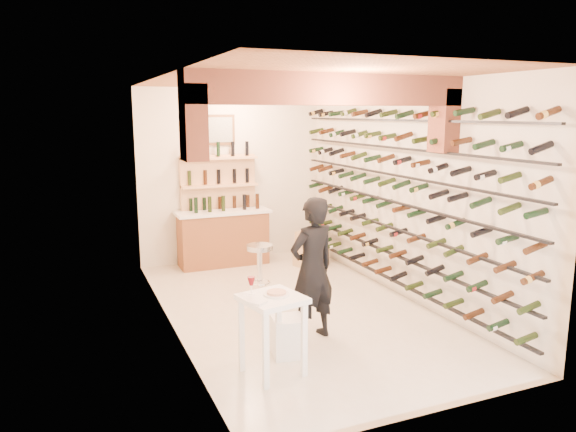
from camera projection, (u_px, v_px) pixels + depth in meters
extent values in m
plane|color=beige|center=(296.00, 309.00, 7.76)|extent=(6.00, 6.00, 0.00)
cube|color=beige|center=(232.00, 176.00, 10.18)|extent=(3.50, 0.02, 3.20)
cube|color=beige|center=(434.00, 247.00, 4.74)|extent=(3.50, 0.02, 3.20)
cube|color=beige|center=(168.00, 207.00, 6.80)|extent=(0.02, 6.00, 3.20)
cube|color=beige|center=(404.00, 191.00, 8.13)|extent=(0.02, 6.00, 3.20)
cube|color=#945834|center=(297.00, 78.00, 7.16)|extent=(3.50, 6.00, 0.02)
cube|color=#A35339|center=(331.00, 89.00, 6.29)|extent=(3.50, 0.35, 0.36)
cube|color=#A35339|center=(193.00, 123.00, 5.74)|extent=(0.24, 0.35, 0.80)
cube|color=#A35339|center=(444.00, 121.00, 6.98)|extent=(0.24, 0.35, 0.80)
cube|color=black|center=(391.00, 279.00, 8.32)|extent=(0.06, 5.70, 0.03)
cube|color=black|center=(392.00, 254.00, 8.24)|extent=(0.06, 5.70, 0.03)
cube|color=black|center=(393.00, 228.00, 8.17)|extent=(0.06, 5.70, 0.03)
cube|color=black|center=(394.00, 202.00, 8.09)|extent=(0.06, 5.70, 0.03)
cube|color=black|center=(395.00, 175.00, 8.02)|extent=(0.06, 5.70, 0.03)
cube|color=black|center=(396.00, 148.00, 7.94)|extent=(0.06, 5.70, 0.03)
cube|color=black|center=(397.00, 120.00, 7.87)|extent=(0.06, 5.70, 0.03)
cube|color=brown|center=(223.00, 239.00, 9.96)|extent=(1.60, 0.55, 0.96)
cube|color=white|center=(223.00, 212.00, 9.86)|extent=(1.70, 0.62, 0.05)
cube|color=#DDAC7C|center=(219.00, 209.00, 10.10)|extent=(1.40, 0.10, 2.00)
cube|color=#DDAC7C|center=(221.00, 239.00, 10.12)|extent=(1.40, 0.28, 0.04)
cube|color=#DDAC7C|center=(220.00, 212.00, 10.02)|extent=(1.40, 0.28, 0.04)
cube|color=#DDAC7C|center=(220.00, 185.00, 9.93)|extent=(1.40, 0.28, 0.04)
cube|color=#DDAC7C|center=(219.00, 158.00, 9.84)|extent=(1.40, 0.28, 0.04)
cube|color=brown|center=(216.00, 130.00, 9.88)|extent=(0.70, 0.04, 0.55)
cube|color=#99998C|center=(216.00, 130.00, 9.86)|extent=(0.60, 0.01, 0.45)
cube|color=white|center=(272.00, 299.00, 5.70)|extent=(0.71, 0.71, 0.06)
cube|color=white|center=(266.00, 351.00, 5.45)|extent=(0.06, 0.06, 0.81)
cube|color=white|center=(304.00, 340.00, 5.72)|extent=(0.06, 0.06, 0.81)
cube|color=white|center=(241.00, 335.00, 5.83)|extent=(0.06, 0.06, 0.81)
cube|color=white|center=(278.00, 325.00, 6.11)|extent=(0.06, 0.06, 0.81)
cylinder|color=white|center=(277.00, 294.00, 5.73)|extent=(0.28, 0.28, 0.02)
cylinder|color=#BF7266|center=(277.00, 292.00, 5.73)|extent=(0.21, 0.21, 0.02)
cube|color=white|center=(258.00, 302.00, 5.49)|extent=(0.19, 0.19, 0.02)
cylinder|color=white|center=(251.00, 293.00, 5.78)|extent=(0.08, 0.08, 0.00)
cylinder|color=white|center=(251.00, 288.00, 5.77)|extent=(0.01, 0.01, 0.10)
cone|color=#57070D|center=(251.00, 281.00, 5.76)|extent=(0.08, 0.08, 0.09)
cube|color=white|center=(288.00, 336.00, 6.25)|extent=(0.41, 0.41, 0.45)
imported|color=black|center=(312.00, 269.00, 6.61)|extent=(0.73, 0.57, 1.77)
cylinder|color=silver|center=(260.00, 296.00, 8.26)|extent=(0.42, 0.42, 0.03)
cylinder|color=silver|center=(260.00, 272.00, 8.19)|extent=(0.08, 0.08, 0.74)
cylinder|color=silver|center=(259.00, 247.00, 8.12)|extent=(0.40, 0.40, 0.07)
torus|color=silver|center=(260.00, 282.00, 8.22)|extent=(0.32, 0.32, 0.03)
cube|color=tan|center=(311.00, 256.00, 9.97)|extent=(0.67, 0.58, 0.34)
cube|color=tan|center=(311.00, 239.00, 9.91)|extent=(0.58, 0.47, 0.29)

